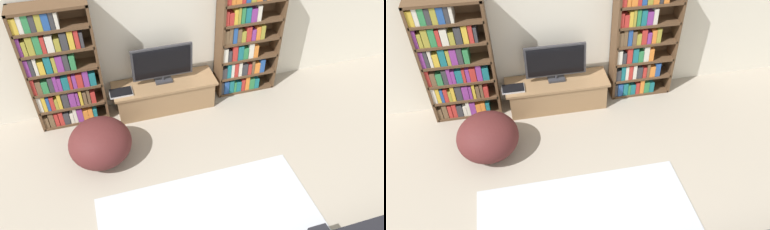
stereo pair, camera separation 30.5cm
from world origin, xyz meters
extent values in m
cube|color=silver|center=(0.00, 4.23, 1.30)|extent=(8.80, 0.06, 2.60)
cube|color=#513823|center=(-1.85, 4.03, 0.87)|extent=(0.04, 0.30, 1.74)
cube|color=#513823|center=(-0.98, 4.03, 0.87)|extent=(0.04, 0.30, 1.74)
cube|color=#513823|center=(-1.42, 4.16, 0.87)|extent=(0.91, 0.04, 1.74)
cube|color=#513823|center=(-1.42, 4.03, 1.72)|extent=(0.91, 0.30, 0.04)
cube|color=#513823|center=(-1.42, 4.03, 0.02)|extent=(0.88, 0.30, 0.04)
cube|color=brown|center=(-1.81, 4.02, 0.12)|extent=(0.06, 0.24, 0.17)
cube|color=brown|center=(-1.73, 4.02, 0.15)|extent=(0.07, 0.24, 0.23)
cube|color=#B72D28|center=(-1.67, 4.02, 0.14)|extent=(0.05, 0.24, 0.21)
cube|color=#B72D28|center=(-1.61, 4.02, 0.15)|extent=(0.06, 0.24, 0.22)
cube|color=#333338|center=(-1.54, 4.02, 0.13)|extent=(0.08, 0.24, 0.19)
cube|color=silver|center=(-1.47, 4.02, 0.12)|extent=(0.05, 0.24, 0.17)
cube|color=silver|center=(-1.42, 4.02, 0.15)|extent=(0.05, 0.24, 0.24)
cube|color=#7F338C|center=(-1.35, 4.02, 0.14)|extent=(0.08, 0.24, 0.22)
cube|color=orange|center=(-1.28, 4.02, 0.12)|extent=(0.07, 0.24, 0.18)
cube|color=orange|center=(-1.21, 4.02, 0.13)|extent=(0.06, 0.24, 0.18)
cube|color=#196B75|center=(-1.15, 4.02, 0.12)|extent=(0.05, 0.24, 0.17)
cube|color=#513823|center=(-1.42, 4.03, 0.31)|extent=(0.88, 0.30, 0.04)
cube|color=silver|center=(-1.81, 4.02, 0.44)|extent=(0.05, 0.24, 0.24)
cube|color=gold|center=(-1.76, 4.02, 0.44)|extent=(0.05, 0.24, 0.24)
cube|color=#234C99|center=(-1.71, 4.02, 0.43)|extent=(0.04, 0.24, 0.21)
cube|color=#B72D28|center=(-1.66, 4.02, 0.43)|extent=(0.05, 0.24, 0.21)
cube|color=#9E9333|center=(-1.61, 4.02, 0.41)|extent=(0.04, 0.24, 0.17)
cube|color=gold|center=(-1.56, 4.02, 0.44)|extent=(0.05, 0.24, 0.24)
cube|color=#333338|center=(-1.49, 4.02, 0.44)|extent=(0.08, 0.24, 0.23)
cube|color=#7F338C|center=(-1.40, 4.02, 0.44)|extent=(0.08, 0.24, 0.22)
cube|color=#7F338C|center=(-1.33, 4.02, 0.43)|extent=(0.04, 0.24, 0.21)
cube|color=gold|center=(-1.29, 4.02, 0.44)|extent=(0.04, 0.24, 0.23)
cube|color=brown|center=(-1.24, 4.02, 0.42)|extent=(0.05, 0.24, 0.20)
cube|color=brown|center=(-1.18, 4.02, 0.44)|extent=(0.04, 0.24, 0.23)
cube|color=#B72D28|center=(-1.13, 4.02, 0.41)|extent=(0.06, 0.24, 0.18)
cube|color=#513823|center=(-1.42, 4.03, 0.60)|extent=(0.88, 0.30, 0.04)
cube|color=#B72D28|center=(-1.82, 4.02, 0.73)|extent=(0.04, 0.24, 0.24)
cube|color=brown|center=(-1.76, 4.02, 0.71)|extent=(0.07, 0.24, 0.19)
cube|color=#2D7F47|center=(-1.68, 4.02, 0.70)|extent=(0.08, 0.24, 0.17)
cube|color=#333338|center=(-1.61, 4.02, 0.73)|extent=(0.06, 0.24, 0.22)
cube|color=#7F338C|center=(-1.55, 4.02, 0.73)|extent=(0.04, 0.24, 0.24)
cube|color=#7F338C|center=(-1.50, 4.02, 0.71)|extent=(0.05, 0.24, 0.19)
cube|color=#196B75|center=(-1.43, 4.02, 0.71)|extent=(0.08, 0.24, 0.19)
cube|color=#B72D28|center=(-1.37, 4.02, 0.71)|extent=(0.04, 0.24, 0.20)
cube|color=#7F338C|center=(-1.32, 4.02, 0.71)|extent=(0.05, 0.24, 0.20)
cube|color=#B72D28|center=(-1.25, 4.02, 0.72)|extent=(0.08, 0.24, 0.20)
cube|color=#7F338C|center=(-1.17, 4.02, 0.73)|extent=(0.07, 0.24, 0.24)
cube|color=#196B75|center=(-1.09, 4.02, 0.71)|extent=(0.08, 0.24, 0.19)
cube|color=#513823|center=(-1.42, 4.03, 0.89)|extent=(0.88, 0.30, 0.04)
cube|color=#7F338C|center=(-1.81, 4.02, 1.02)|extent=(0.05, 0.24, 0.23)
cube|color=#333338|center=(-1.76, 4.02, 1.02)|extent=(0.04, 0.24, 0.23)
cube|color=silver|center=(-1.71, 4.02, 1.02)|extent=(0.04, 0.24, 0.24)
cube|color=gold|center=(-1.65, 4.02, 0.99)|extent=(0.07, 0.24, 0.18)
cube|color=#196B75|center=(-1.57, 4.02, 1.02)|extent=(0.08, 0.24, 0.24)
cube|color=#9E9333|center=(-1.50, 4.02, 1.01)|extent=(0.04, 0.24, 0.22)
cube|color=#7F338C|center=(-1.43, 4.02, 1.02)|extent=(0.08, 0.24, 0.22)
cube|color=#333338|center=(-1.36, 4.02, 1.02)|extent=(0.06, 0.24, 0.23)
cube|color=#2D7F47|center=(-1.28, 4.02, 1.01)|extent=(0.07, 0.24, 0.20)
cube|color=#513823|center=(-1.42, 4.03, 1.18)|extent=(0.88, 0.30, 0.04)
cube|color=#7F338C|center=(-1.82, 4.02, 1.31)|extent=(0.04, 0.24, 0.24)
cube|color=#9E9333|center=(-1.77, 4.02, 1.29)|extent=(0.05, 0.24, 0.18)
cube|color=#9E9333|center=(-1.70, 4.02, 1.31)|extent=(0.07, 0.24, 0.23)
cube|color=#2D7F47|center=(-1.62, 4.02, 1.31)|extent=(0.07, 0.24, 0.24)
cube|color=#B72D28|center=(-1.56, 4.02, 1.30)|extent=(0.05, 0.24, 0.21)
cube|color=silver|center=(-1.48, 4.02, 1.30)|extent=(0.08, 0.24, 0.22)
cube|color=#9E9333|center=(-1.40, 4.02, 1.28)|extent=(0.06, 0.24, 0.16)
cube|color=#333338|center=(-1.32, 4.02, 1.31)|extent=(0.08, 0.24, 0.23)
cube|color=gold|center=(-1.24, 4.02, 1.31)|extent=(0.07, 0.24, 0.24)
cube|color=#B72D28|center=(-1.17, 4.02, 1.31)|extent=(0.05, 0.24, 0.24)
cube|color=#333338|center=(-1.11, 4.02, 1.30)|extent=(0.04, 0.24, 0.21)
cube|color=#513823|center=(-1.42, 4.03, 1.47)|extent=(0.88, 0.30, 0.04)
cube|color=gold|center=(-1.80, 4.02, 1.58)|extent=(0.07, 0.24, 0.19)
cube|color=silver|center=(-1.73, 4.02, 1.60)|extent=(0.05, 0.24, 0.24)
cube|color=#2D7F47|center=(-1.67, 4.02, 1.60)|extent=(0.07, 0.24, 0.24)
cube|color=#333338|center=(-1.60, 4.02, 1.58)|extent=(0.06, 0.24, 0.20)
cube|color=#9E9333|center=(-1.54, 4.02, 1.59)|extent=(0.07, 0.24, 0.20)
cube|color=#234C99|center=(-1.46, 4.02, 1.59)|extent=(0.08, 0.24, 0.20)
cube|color=#333338|center=(-1.39, 4.02, 1.60)|extent=(0.05, 0.24, 0.24)
cube|color=silver|center=(-1.34, 4.02, 1.59)|extent=(0.04, 0.24, 0.20)
cube|color=#513823|center=(0.71, 4.03, 0.87)|extent=(0.04, 0.30, 1.74)
cube|color=#513823|center=(1.59, 4.03, 0.87)|extent=(0.04, 0.30, 1.74)
cube|color=#513823|center=(1.15, 4.16, 0.87)|extent=(0.91, 0.04, 1.74)
cube|color=#513823|center=(1.15, 4.03, 0.02)|extent=(0.88, 0.30, 0.04)
cube|color=#333338|center=(0.75, 4.02, 0.14)|extent=(0.04, 0.24, 0.21)
cube|color=#234C99|center=(0.82, 4.02, 0.14)|extent=(0.08, 0.24, 0.22)
cube|color=#196B75|center=(0.90, 4.02, 0.14)|extent=(0.07, 0.24, 0.21)
cube|color=#2D7F47|center=(0.96, 4.02, 0.12)|extent=(0.04, 0.24, 0.18)
cube|color=#196B75|center=(1.02, 4.02, 0.12)|extent=(0.07, 0.24, 0.17)
cube|color=#B72D28|center=(1.09, 4.02, 0.13)|extent=(0.05, 0.24, 0.20)
cube|color=orange|center=(1.16, 4.02, 0.15)|extent=(0.06, 0.24, 0.24)
cube|color=#2D7F47|center=(1.24, 4.02, 0.13)|extent=(0.08, 0.24, 0.18)
cube|color=#196B75|center=(1.32, 4.02, 0.12)|extent=(0.07, 0.24, 0.17)
cube|color=#513823|center=(1.15, 4.03, 0.31)|extent=(0.88, 0.30, 0.04)
cube|color=#333338|center=(0.77, 4.02, 0.41)|extent=(0.08, 0.24, 0.17)
cube|color=#196B75|center=(0.84, 4.02, 0.44)|extent=(0.06, 0.24, 0.24)
cube|color=silver|center=(0.90, 4.02, 0.44)|extent=(0.05, 0.24, 0.23)
cube|color=#B72D28|center=(0.96, 4.02, 0.44)|extent=(0.06, 0.24, 0.23)
cube|color=silver|center=(1.02, 4.02, 0.44)|extent=(0.05, 0.24, 0.23)
cube|color=#333338|center=(1.10, 4.02, 0.42)|extent=(0.08, 0.24, 0.19)
cube|color=#B72D28|center=(1.17, 4.02, 0.41)|extent=(0.05, 0.24, 0.17)
cube|color=brown|center=(1.23, 4.02, 0.44)|extent=(0.04, 0.24, 0.22)
cube|color=orange|center=(1.29, 4.02, 0.41)|extent=(0.08, 0.24, 0.17)
cube|color=#234C99|center=(1.37, 4.02, 0.44)|extent=(0.07, 0.24, 0.22)
cube|color=#513823|center=(1.15, 4.03, 0.60)|extent=(0.88, 0.30, 0.04)
cube|color=silver|center=(0.77, 4.02, 0.72)|extent=(0.08, 0.24, 0.22)
cube|color=#333338|center=(0.84, 4.02, 0.70)|extent=(0.05, 0.24, 0.17)
cube|color=#B72D28|center=(0.91, 4.02, 0.73)|extent=(0.08, 0.24, 0.24)
cube|color=#196B75|center=(1.00, 4.02, 0.73)|extent=(0.08, 0.24, 0.22)
cube|color=#2D7F47|center=(1.08, 4.02, 0.70)|extent=(0.07, 0.24, 0.17)
cube|color=silver|center=(1.16, 4.02, 0.73)|extent=(0.07, 0.24, 0.24)
cube|color=orange|center=(1.24, 4.02, 0.71)|extent=(0.07, 0.24, 0.19)
cube|color=#513823|center=(1.15, 4.03, 0.89)|extent=(0.88, 0.30, 0.04)
cube|color=brown|center=(0.77, 4.02, 1.01)|extent=(0.07, 0.24, 0.21)
cube|color=brown|center=(0.83, 4.02, 1.02)|extent=(0.05, 0.24, 0.24)
cube|color=#234C99|center=(0.89, 4.02, 1.02)|extent=(0.06, 0.24, 0.24)
cube|color=brown|center=(0.96, 4.02, 1.01)|extent=(0.06, 0.24, 0.21)
cube|color=#9E9333|center=(1.02, 4.02, 0.99)|extent=(0.06, 0.24, 0.16)
cube|color=#B72D28|center=(1.10, 4.02, 1.01)|extent=(0.07, 0.24, 0.22)
cube|color=#7F338C|center=(1.17, 4.02, 0.99)|extent=(0.06, 0.24, 0.16)
cube|color=orange|center=(1.24, 4.02, 1.00)|extent=(0.06, 0.24, 0.20)
cube|color=#9E9333|center=(1.31, 4.02, 1.01)|extent=(0.06, 0.24, 0.21)
cube|color=#513823|center=(1.15, 4.03, 1.18)|extent=(0.88, 0.30, 0.04)
cube|color=#B72D28|center=(0.76, 4.02, 1.29)|extent=(0.05, 0.24, 0.20)
cube|color=#B72D28|center=(0.82, 4.02, 1.28)|extent=(0.06, 0.24, 0.17)
cube|color=gold|center=(0.88, 4.02, 1.30)|extent=(0.05, 0.24, 0.21)
cube|color=#9E9333|center=(0.93, 4.02, 1.31)|extent=(0.04, 0.24, 0.23)
cube|color=#2D7F47|center=(0.99, 4.02, 1.31)|extent=(0.05, 0.24, 0.23)
cube|color=#196B75|center=(1.06, 4.02, 1.30)|extent=(0.07, 0.24, 0.22)
cube|color=#7F338C|center=(1.14, 4.02, 1.29)|extent=(0.08, 0.24, 0.19)
cube|color=silver|center=(1.22, 4.02, 1.31)|extent=(0.06, 0.24, 0.22)
cube|color=#8E6B47|center=(-0.13, 3.93, 0.20)|extent=(1.38, 0.45, 0.40)
cube|color=#8E6B47|center=(-0.13, 3.93, 0.42)|extent=(1.47, 0.48, 0.04)
cube|color=#2D2D33|center=(-0.13, 3.97, 0.45)|extent=(0.24, 0.16, 0.03)
cylinder|color=#2D2D33|center=(-0.13, 3.97, 0.49)|extent=(0.04, 0.04, 0.05)
cube|color=#2D2D33|center=(-0.13, 3.97, 0.75)|extent=(0.85, 0.04, 0.48)
cube|color=black|center=(-0.13, 3.95, 0.75)|extent=(0.79, 0.00, 0.43)
cube|color=#B7B7BC|center=(-0.75, 3.86, 0.45)|extent=(0.31, 0.20, 0.02)
cube|color=black|center=(-0.75, 3.86, 0.46)|extent=(0.30, 0.19, 0.00)
cube|color=#B2B7C1|center=(-0.12, 1.81, 0.01)|extent=(2.40, 1.44, 0.02)
ellipsoid|color=#4C1E1E|center=(-1.14, 3.15, 0.28)|extent=(0.77, 0.77, 0.56)
camera|label=1|loc=(-0.98, -0.25, 3.61)|focal=35.00mm
camera|label=2|loc=(-0.69, -0.33, 3.61)|focal=35.00mm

